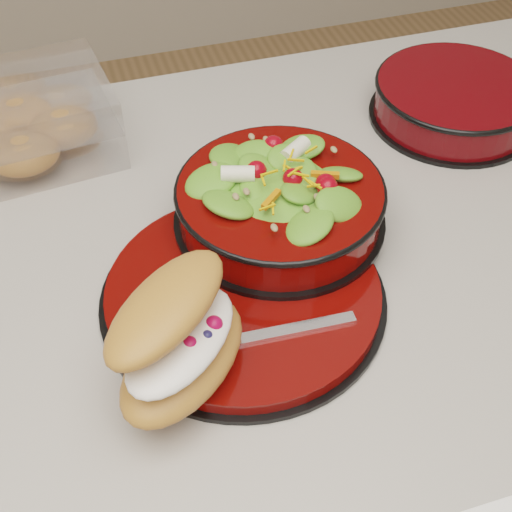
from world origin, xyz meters
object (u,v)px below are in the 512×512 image
object	(u,v)px
fork	(263,335)
dinner_plate	(244,294)
island_counter	(243,447)
croissant	(180,337)
pastry_box	(18,125)
extra_bowl	(455,99)
salad_bowl	(280,197)

from	to	relation	value
fork	dinner_plate	bearing A→B (deg)	2.87
dinner_plate	fork	bearing A→B (deg)	-90.14
island_counter	croissant	world-z (taller)	croissant
croissant	fork	distance (m)	0.09
dinner_plate	island_counter	bearing A→B (deg)	78.11
island_counter	pastry_box	world-z (taller)	pastry_box
pastry_box	island_counter	bearing A→B (deg)	-54.62
dinner_plate	pastry_box	distance (m)	0.38
island_counter	extra_bowl	xyz separation A→B (m)	(0.34, 0.15, 0.48)
island_counter	salad_bowl	distance (m)	0.50
salad_bowl	croissant	bearing A→B (deg)	-132.30
dinner_plate	extra_bowl	size ratio (longest dim) A/B	1.33
dinner_plate	salad_bowl	distance (m)	0.12
croissant	extra_bowl	xyz separation A→B (m)	(0.44, 0.31, -0.04)
island_counter	extra_bowl	distance (m)	0.60
island_counter	dinner_plate	xyz separation A→B (m)	(-0.02, -0.08, 0.46)
croissant	extra_bowl	bearing A→B (deg)	-9.41
croissant	dinner_plate	bearing A→B (deg)	-0.47
extra_bowl	salad_bowl	bearing A→B (deg)	-153.58
island_counter	salad_bowl	bearing A→B (deg)	4.29
pastry_box	extra_bowl	xyz separation A→B (m)	(0.56, -0.09, -0.01)
dinner_plate	fork	xyz separation A→B (m)	(-0.00, -0.06, 0.01)
pastry_box	salad_bowl	bearing A→B (deg)	-48.30
extra_bowl	dinner_plate	bearing A→B (deg)	-147.47
fork	salad_bowl	bearing A→B (deg)	-20.85
island_counter	salad_bowl	world-z (taller)	salad_bowl
salad_bowl	fork	size ratio (longest dim) A/B	1.37
dinner_plate	fork	size ratio (longest dim) A/B	1.72
island_counter	croissant	size ratio (longest dim) A/B	6.85
dinner_plate	croissant	bearing A→B (deg)	-136.18
extra_bowl	pastry_box	bearing A→B (deg)	170.72
dinner_plate	croissant	distance (m)	0.13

